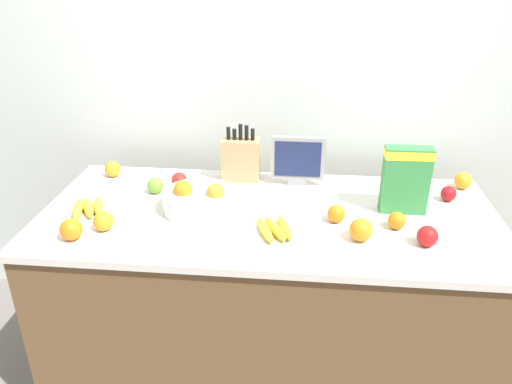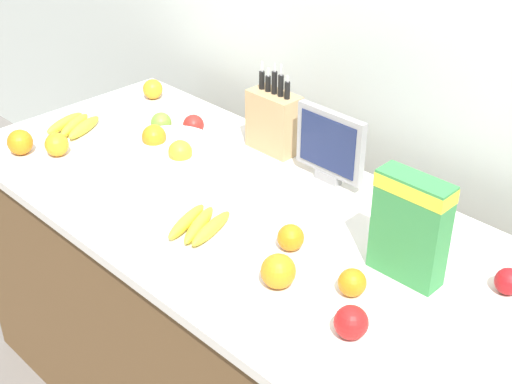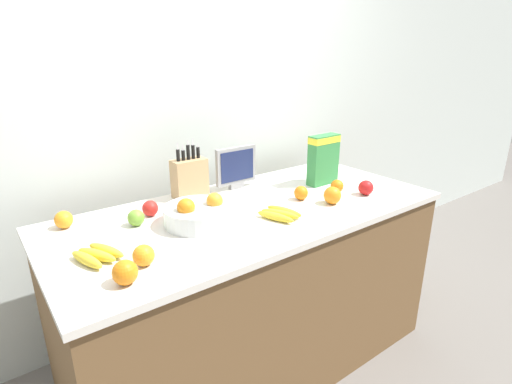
{
  "view_description": "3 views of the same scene",
  "coord_description": "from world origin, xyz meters",
  "px_view_note": "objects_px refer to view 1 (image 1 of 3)",
  "views": [
    {
      "loc": [
        0.13,
        -1.82,
        1.84
      ],
      "look_at": [
        -0.05,
        -0.04,
        0.99
      ],
      "focal_mm": 35.0,
      "sensor_mm": 36.0,
      "label": 1
    },
    {
      "loc": [
        1.3,
        -1.19,
        1.98
      ],
      "look_at": [
        0.09,
        -0.0,
        0.96
      ],
      "focal_mm": 50.0,
      "sensor_mm": 36.0,
      "label": 2
    },
    {
      "loc": [
        -1.05,
        -1.44,
        1.6
      ],
      "look_at": [
        0.05,
        0.03,
        0.95
      ],
      "focal_mm": 28.0,
      "sensor_mm": 36.0,
      "label": 3
    }
  ],
  "objects_px": {
    "banana_bunch_right": "(275,229)",
    "orange_front_left": "(397,221)",
    "fruit_bowl": "(199,200)",
    "orange_by_cereal": "(103,221)",
    "knife_block": "(241,159)",
    "apple_middle": "(179,180)",
    "orange_near_bowl": "(113,169)",
    "orange_mid_left": "(336,214)",
    "orange_front_right": "(361,230)",
    "orange_back_center": "(463,181)",
    "apple_leftmost": "(448,194)",
    "small_monitor": "(298,160)",
    "banana_bunch_left": "(88,208)",
    "orange_mid_right": "(71,229)",
    "cereal_box": "(406,177)",
    "apple_front": "(427,236)",
    "apple_near_bananas": "(155,185)"
  },
  "relations": [
    {
      "from": "banana_bunch_left",
      "to": "apple_leftmost",
      "type": "height_order",
      "value": "apple_leftmost"
    },
    {
      "from": "apple_front",
      "to": "orange_back_center",
      "type": "relative_size",
      "value": 1.01
    },
    {
      "from": "apple_middle",
      "to": "apple_front",
      "type": "relative_size",
      "value": 0.93
    },
    {
      "from": "orange_front_right",
      "to": "orange_back_center",
      "type": "height_order",
      "value": "orange_front_right"
    },
    {
      "from": "banana_bunch_left",
      "to": "apple_front",
      "type": "xyz_separation_m",
      "value": [
        1.34,
        -0.13,
        0.02
      ]
    },
    {
      "from": "small_monitor",
      "to": "orange_mid_left",
      "type": "distance_m",
      "value": 0.39
    },
    {
      "from": "knife_block",
      "to": "apple_middle",
      "type": "bearing_deg",
      "value": -156.15
    },
    {
      "from": "small_monitor",
      "to": "orange_front_right",
      "type": "bearing_deg",
      "value": -62.64
    },
    {
      "from": "fruit_bowl",
      "to": "apple_middle",
      "type": "relative_size",
      "value": 4.08
    },
    {
      "from": "banana_bunch_right",
      "to": "orange_front_left",
      "type": "distance_m",
      "value": 0.47
    },
    {
      "from": "apple_middle",
      "to": "orange_near_bowl",
      "type": "height_order",
      "value": "orange_near_bowl"
    },
    {
      "from": "banana_bunch_right",
      "to": "apple_leftmost",
      "type": "bearing_deg",
      "value": 26.03
    },
    {
      "from": "banana_bunch_right",
      "to": "orange_front_left",
      "type": "height_order",
      "value": "orange_front_left"
    },
    {
      "from": "fruit_bowl",
      "to": "banana_bunch_left",
      "type": "relative_size",
      "value": 1.43
    },
    {
      "from": "apple_middle",
      "to": "orange_mid_left",
      "type": "bearing_deg",
      "value": -20.33
    },
    {
      "from": "banana_bunch_left",
      "to": "orange_by_cereal",
      "type": "relative_size",
      "value": 2.69
    },
    {
      "from": "apple_near_bananas",
      "to": "orange_mid_right",
      "type": "bearing_deg",
      "value": -114.95
    },
    {
      "from": "orange_mid_right",
      "to": "orange_near_bowl",
      "type": "xyz_separation_m",
      "value": [
        -0.06,
        0.59,
        -0.0
      ]
    },
    {
      "from": "orange_mid_right",
      "to": "orange_front_left",
      "type": "relative_size",
      "value": 1.2
    },
    {
      "from": "knife_block",
      "to": "small_monitor",
      "type": "height_order",
      "value": "knife_block"
    },
    {
      "from": "orange_front_left",
      "to": "orange_mid_left",
      "type": "relative_size",
      "value": 0.97
    },
    {
      "from": "knife_block",
      "to": "apple_near_bananas",
      "type": "relative_size",
      "value": 4.19
    },
    {
      "from": "fruit_bowl",
      "to": "orange_front_left",
      "type": "bearing_deg",
      "value": -5.96
    },
    {
      "from": "orange_by_cereal",
      "to": "orange_near_bowl",
      "type": "xyz_separation_m",
      "value": [
        -0.15,
        0.51,
        -0.0
      ]
    },
    {
      "from": "orange_mid_right",
      "to": "orange_mid_left",
      "type": "xyz_separation_m",
      "value": [
        0.99,
        0.23,
        -0.01
      ]
    },
    {
      "from": "cereal_box",
      "to": "apple_leftmost",
      "type": "distance_m",
      "value": 0.27
    },
    {
      "from": "knife_block",
      "to": "orange_front_left",
      "type": "xyz_separation_m",
      "value": [
        0.66,
        -0.41,
        -0.07
      ]
    },
    {
      "from": "banana_bunch_left",
      "to": "orange_mid_left",
      "type": "bearing_deg",
      "value": 0.86
    },
    {
      "from": "apple_leftmost",
      "to": "orange_near_bowl",
      "type": "xyz_separation_m",
      "value": [
        -1.54,
        0.11,
        0.0
      ]
    },
    {
      "from": "banana_bunch_right",
      "to": "orange_mid_left",
      "type": "xyz_separation_m",
      "value": [
        0.23,
        0.11,
        0.02
      ]
    },
    {
      "from": "cereal_box",
      "to": "banana_bunch_right",
      "type": "relative_size",
      "value": 1.31
    },
    {
      "from": "orange_front_right",
      "to": "orange_mid_left",
      "type": "height_order",
      "value": "orange_front_right"
    },
    {
      "from": "apple_front",
      "to": "orange_mid_left",
      "type": "relative_size",
      "value": 1.09
    },
    {
      "from": "banana_bunch_left",
      "to": "apple_middle",
      "type": "distance_m",
      "value": 0.42
    },
    {
      "from": "orange_near_bowl",
      "to": "orange_front_right",
      "type": "bearing_deg",
      "value": -23.26
    },
    {
      "from": "fruit_bowl",
      "to": "orange_front_left",
      "type": "relative_size",
      "value": 4.28
    },
    {
      "from": "orange_by_cereal",
      "to": "orange_near_bowl",
      "type": "height_order",
      "value": "orange_by_cereal"
    },
    {
      "from": "orange_mid_right",
      "to": "orange_front_left",
      "type": "xyz_separation_m",
      "value": [
        1.22,
        0.2,
        -0.01
      ]
    },
    {
      "from": "banana_bunch_right",
      "to": "orange_near_bowl",
      "type": "height_order",
      "value": "orange_near_bowl"
    },
    {
      "from": "apple_leftmost",
      "to": "small_monitor",
      "type": "bearing_deg",
      "value": 171.03
    },
    {
      "from": "cereal_box",
      "to": "apple_leftmost",
      "type": "bearing_deg",
      "value": 28.06
    },
    {
      "from": "orange_front_left",
      "to": "orange_mid_left",
      "type": "xyz_separation_m",
      "value": [
        -0.23,
        0.03,
        0.0
      ]
    },
    {
      "from": "orange_mid_right",
      "to": "cereal_box",
      "type": "bearing_deg",
      "value": 15.72
    },
    {
      "from": "fruit_bowl",
      "to": "orange_by_cereal",
      "type": "relative_size",
      "value": 3.84
    },
    {
      "from": "fruit_bowl",
      "to": "orange_mid_left",
      "type": "relative_size",
      "value": 4.15
    },
    {
      "from": "cereal_box",
      "to": "orange_front_right",
      "type": "bearing_deg",
      "value": -127.79
    },
    {
      "from": "apple_leftmost",
      "to": "orange_near_bowl",
      "type": "height_order",
      "value": "orange_near_bowl"
    },
    {
      "from": "banana_bunch_left",
      "to": "apple_leftmost",
      "type": "relative_size",
      "value": 3.12
    },
    {
      "from": "banana_bunch_right",
      "to": "orange_back_center",
      "type": "bearing_deg",
      "value": 30.8
    },
    {
      "from": "banana_bunch_right",
      "to": "apple_middle",
      "type": "xyz_separation_m",
      "value": [
        -0.46,
        0.37,
        0.02
      ]
    }
  ]
}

